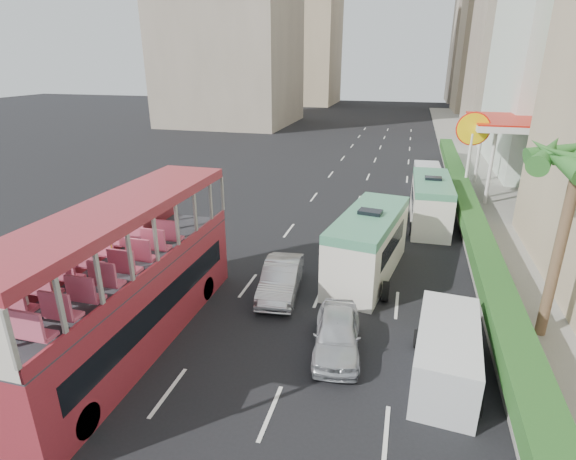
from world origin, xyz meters
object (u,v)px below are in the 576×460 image
(palm_tree, at_px, (559,251))
(shell_station, at_px, (515,158))
(minibus_near, at_px, (368,245))
(minibus_far, at_px, (430,202))
(panel_van_near, at_px, (446,353))
(panel_van_far, at_px, (427,179))
(double_decker_bus, at_px, (126,278))
(car_silver_lane_b, at_px, (336,350))
(van_asset, at_px, (375,227))
(car_silver_lane_a, at_px, (281,293))

(palm_tree, bearing_deg, shell_station, 83.40)
(minibus_near, relative_size, shell_station, 0.83)
(shell_station, bearing_deg, minibus_far, -126.47)
(minibus_far, bearing_deg, panel_van_near, -90.66)
(panel_van_far, xyz_separation_m, palm_tree, (3.58, -18.89, 2.46))
(double_decker_bus, relative_size, car_silver_lane_b, 2.85)
(car_silver_lane_b, distance_m, van_asset, 12.56)
(minibus_near, bearing_deg, shell_station, 70.07)
(van_asset, distance_m, shell_station, 12.94)
(car_silver_lane_b, height_order, panel_van_far, panel_van_far)
(van_asset, xyz_separation_m, panel_van_far, (3.04, 8.96, 0.92))
(car_silver_lane_a, bearing_deg, double_decker_bus, -136.52)
(car_silver_lane_a, relative_size, shell_station, 0.52)
(panel_van_far, bearing_deg, car_silver_lane_a, -111.09)
(minibus_near, distance_m, panel_van_near, 7.31)
(palm_tree, bearing_deg, van_asset, 123.66)
(van_asset, xyz_separation_m, minibus_far, (3.04, 1.25, 1.39))
(car_silver_lane_b, bearing_deg, shell_station, 60.07)
(car_silver_lane_b, distance_m, panel_van_far, 21.78)
(double_decker_bus, distance_m, car_silver_lane_a, 6.70)
(panel_van_near, bearing_deg, car_silver_lane_b, 176.25)
(van_asset, relative_size, minibus_near, 0.78)
(car_silver_lane_b, distance_m, minibus_near, 6.28)
(car_silver_lane_a, height_order, shell_station, shell_station)
(van_asset, relative_size, panel_van_far, 1.14)
(car_silver_lane_b, height_order, panel_van_near, panel_van_near)
(van_asset, relative_size, shell_station, 0.65)
(car_silver_lane_a, height_order, panel_van_far, panel_van_far)
(minibus_near, bearing_deg, van_asset, 100.42)
(car_silver_lane_a, distance_m, palm_tree, 10.40)
(minibus_far, relative_size, panel_van_near, 1.41)
(van_asset, bearing_deg, panel_van_far, 77.89)
(car_silver_lane_a, relative_size, palm_tree, 0.65)
(car_silver_lane_b, xyz_separation_m, van_asset, (0.26, 12.56, 0.00))
(car_silver_lane_b, distance_m, palm_tree, 8.10)
(double_decker_bus, xyz_separation_m, car_silver_lane_b, (6.92, 1.38, -2.53))
(panel_van_near, bearing_deg, van_asset, 108.47)
(palm_tree, bearing_deg, panel_van_far, 100.73)
(car_silver_lane_a, distance_m, minibus_far, 12.24)
(panel_van_far, bearing_deg, minibus_near, -102.84)
(car_silver_lane_a, height_order, minibus_near, minibus_near)
(van_asset, bearing_deg, panel_van_near, -69.65)
(minibus_near, height_order, panel_van_far, minibus_near)
(double_decker_bus, bearing_deg, van_asset, 62.73)
(double_decker_bus, distance_m, van_asset, 15.88)
(minibus_near, height_order, shell_station, shell_station)
(car_silver_lane_a, bearing_deg, car_silver_lane_b, -55.33)
(double_decker_bus, bearing_deg, car_silver_lane_a, 49.90)
(double_decker_bus, bearing_deg, minibus_near, 45.63)
(car_silver_lane_a, xyz_separation_m, shell_station, (12.01, 18.26, 2.75))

